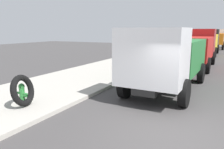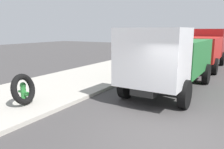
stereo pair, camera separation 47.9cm
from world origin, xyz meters
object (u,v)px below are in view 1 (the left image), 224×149
fire_hydrant (22,92)px  dump_truck_green (168,58)px  dump_truck_yellow (206,41)px  loose_tire (23,90)px  dump_truck_red (195,47)px  dump_truck_orange (215,38)px

fire_hydrant → dump_truck_green: bearing=-41.5°
fire_hydrant → dump_truck_yellow: 23.69m
dump_truck_yellow → loose_tire: bearing=170.1°
fire_hydrant → loose_tire: size_ratio=0.65×
dump_truck_green → dump_truck_yellow: same height
loose_tire → dump_truck_red: size_ratio=0.17×
dump_truck_yellow → dump_truck_orange: same height
fire_hydrant → dump_truck_red: size_ratio=0.11×
fire_hydrant → dump_truck_green: 6.67m
loose_tire → dump_truck_orange: (33.78, -4.54, 0.86)m
dump_truck_green → dump_truck_orange: (28.59, -0.53, 0.00)m
fire_hydrant → loose_tire: loose_tire is taller
dump_truck_red → dump_truck_yellow: (10.27, 0.11, 0.00)m
dump_truck_orange → dump_truck_red: bearing=179.0°
fire_hydrant → dump_truck_orange: 33.89m
loose_tire → dump_truck_red: 13.92m
loose_tire → dump_truck_green: dump_truck_green is taller
fire_hydrant → loose_tire: (-0.27, -0.36, 0.19)m
dump_truck_green → loose_tire: bearing=142.3°
dump_truck_yellow → dump_truck_green: bearing=179.8°
fire_hydrant → dump_truck_green: size_ratio=0.11×
loose_tire → dump_truck_orange: size_ratio=0.17×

